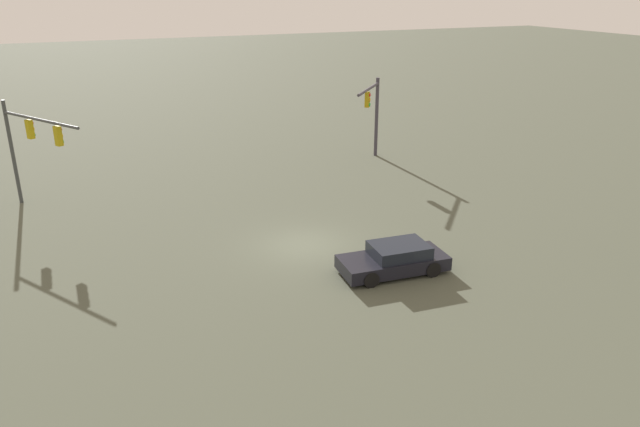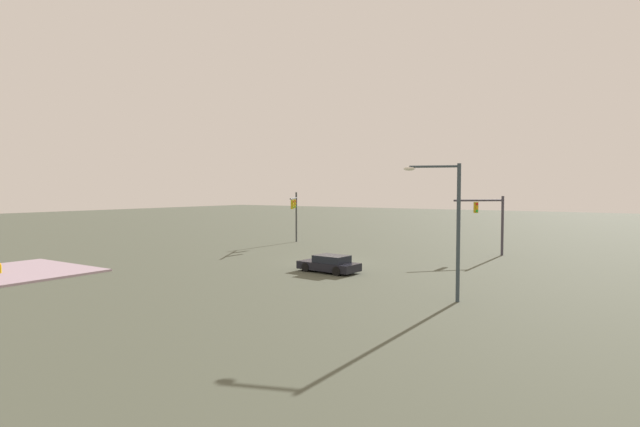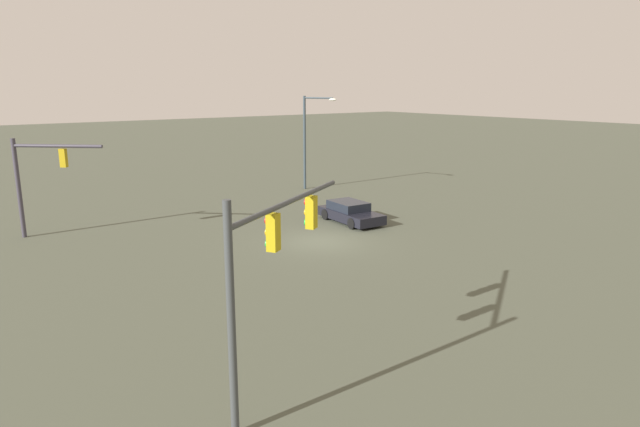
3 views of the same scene
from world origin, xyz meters
The scene contains 4 objects.
ground_plane centered at (0.00, 0.00, 0.00)m, with size 221.44×221.44×0.00m, color #494D3E.
traffic_signal_near_corner centered at (-11.31, 9.49, 3.54)m, with size 3.69×3.40×5.26m.
traffic_signal_opposite_side centered at (-9.76, -10.81, 3.84)m, with size 5.51×3.37×5.53m.
sedan_car_approaching centered at (3.95, 2.36, 0.58)m, with size 2.25×4.52×1.21m.
Camera 1 is at (23.30, -9.45, 11.17)m, focal length 34.15 mm.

